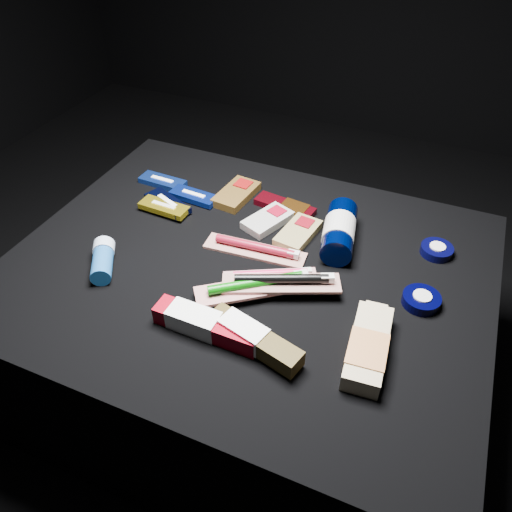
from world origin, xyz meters
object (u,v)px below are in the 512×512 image
at_px(toothpaste_carton_red, 202,324).
at_px(lotion_bottle, 339,231).
at_px(deodorant_stick, 103,260).
at_px(bodywash_bottle, 368,349).

bearing_deg(toothpaste_carton_red, lotion_bottle, 66.81).
height_order(deodorant_stick, toothpaste_carton_red, deodorant_stick).
distance_m(bodywash_bottle, deodorant_stick, 0.55).
height_order(lotion_bottle, deodorant_stick, lotion_bottle).
distance_m(deodorant_stick, toothpaste_carton_red, 0.28).
xyz_separation_m(deodorant_stick, toothpaste_carton_red, (0.27, -0.07, -0.00)).
xyz_separation_m(lotion_bottle, deodorant_stick, (-0.42, -0.27, -0.01)).
bearing_deg(toothpaste_carton_red, bodywash_bottle, 13.34).
xyz_separation_m(lotion_bottle, toothpaste_carton_red, (-0.15, -0.34, -0.01)).
xyz_separation_m(bodywash_bottle, toothpaste_carton_red, (-0.29, -0.06, 0.00)).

